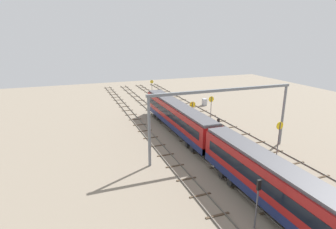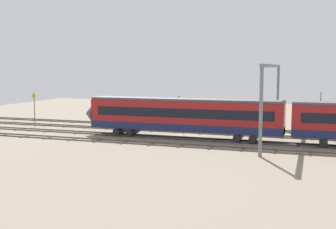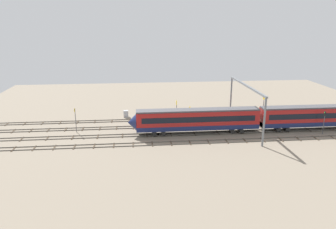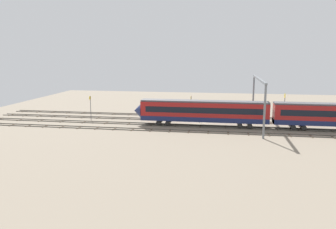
{
  "view_description": "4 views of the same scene",
  "coord_description": "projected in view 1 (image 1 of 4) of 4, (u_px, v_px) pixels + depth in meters",
  "views": [
    {
      "loc": [
        -40.6,
        18.97,
        15.82
      ],
      "look_at": [
        3.41,
        2.55,
        1.96
      ],
      "focal_mm": 29.17,
      "sensor_mm": 36.0,
      "label": 1
    },
    {
      "loc": [
        -15.59,
        52.54,
        8.77
      ],
      "look_at": [
        2.11,
        0.56,
        2.7
      ],
      "focal_mm": 45.85,
      "sensor_mm": 36.0,
      "label": 2
    },
    {
      "loc": [
        11.16,
        62.07,
        21.52
      ],
      "look_at": [
        4.91,
        -1.15,
        3.0
      ],
      "focal_mm": 34.66,
      "sensor_mm": 36.0,
      "label": 3
    },
    {
      "loc": [
        -3.86,
        64.73,
        13.74
      ],
      "look_at": [
        6.38,
        1.93,
        1.98
      ],
      "focal_mm": 35.44,
      "sensor_mm": 36.0,
      "label": 4
    }
  ],
  "objects": [
    {
      "name": "speed_sign_far_trackside",
      "position": [
        152.0,
        87.0,
        67.62
      ],
      "size": [
        0.14,
        0.83,
        4.98
      ],
      "color": "#4C4C51",
      "rests_on": "ground"
    },
    {
      "name": "signal_light_trackside_approach",
      "position": [
        218.0,
        128.0,
        39.32
      ],
      "size": [
        0.31,
        0.32,
        4.25
      ],
      "color": "#4C4C51",
      "rests_on": "ground"
    },
    {
      "name": "speed_sign_mid_trackside",
      "position": [
        279.0,
        138.0,
        32.92
      ],
      "size": [
        0.14,
        0.97,
        5.84
      ],
      "color": "#4C4C51",
      "rests_on": "ground"
    },
    {
      "name": "track_second_far",
      "position": [
        148.0,
        134.0,
        44.83
      ],
      "size": [
        89.54,
        2.4,
        0.16
      ],
      "color": "#59544C",
      "rests_on": "ground"
    },
    {
      "name": "signal_light_trackside_departure",
      "position": [
        257.0,
        197.0,
        22.29
      ],
      "size": [
        0.31,
        0.32,
        4.61
      ],
      "color": "#4C4C51",
      "rests_on": "ground"
    },
    {
      "name": "track_with_train",
      "position": [
        175.0,
        130.0,
        46.48
      ],
      "size": [
        89.54,
        2.4,
        0.16
      ],
      "color": "#59544C",
      "rests_on": "ground"
    },
    {
      "name": "track_near_foreground",
      "position": [
        225.0,
        124.0,
        49.78
      ],
      "size": [
        89.54,
        2.4,
        0.16
      ],
      "color": "#59544C",
      "rests_on": "ground"
    },
    {
      "name": "train",
      "position": [
        212.0,
        142.0,
        34.63
      ],
      "size": [
        50.4,
        3.24,
        4.8
      ],
      "color": "maroon",
      "rests_on": "ground"
    },
    {
      "name": "overhead_gantry",
      "position": [
        223.0,
        105.0,
        35.63
      ],
      "size": [
        0.4,
        20.9,
        9.1
      ],
      "color": "slate",
      "rests_on": "ground"
    },
    {
      "name": "relay_cabinet",
      "position": [
        205.0,
        102.0,
        62.94
      ],
      "size": [
        1.08,
        0.86,
        1.56
      ],
      "color": "#B2B7BC",
      "rests_on": "ground"
    },
    {
      "name": "speed_sign_near_foreground",
      "position": [
        192.0,
        110.0,
        47.09
      ],
      "size": [
        0.14,
        1.09,
        4.73
      ],
      "color": "#4C4C51",
      "rests_on": "ground"
    },
    {
      "name": "speed_sign_distant_end",
      "position": [
        211.0,
        105.0,
        50.66
      ],
      "size": [
        0.14,
        1.07,
        4.82
      ],
      "color": "#4C4C51",
      "rests_on": "ground"
    },
    {
      "name": "ground_plane",
      "position": [
        189.0,
        129.0,
        47.33
      ],
      "size": [
        105.54,
        105.54,
        0.0
      ],
      "primitive_type": "plane",
      "color": "gray"
    },
    {
      "name": "track_second_near",
      "position": [
        201.0,
        127.0,
        48.13
      ],
      "size": [
        89.54,
        2.4,
        0.16
      ],
      "color": "#59544C",
      "rests_on": "ground"
    }
  ]
}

